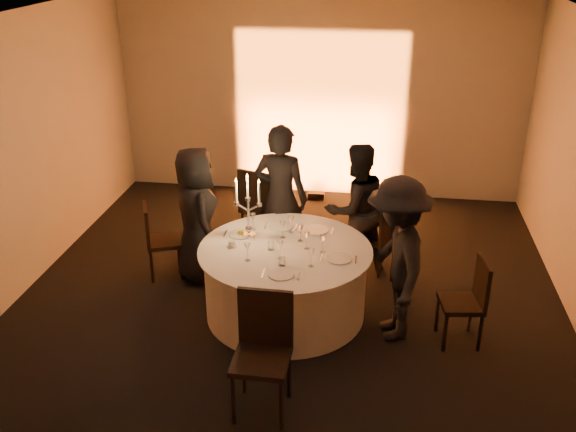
# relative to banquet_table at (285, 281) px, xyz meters

# --- Properties ---
(floor) EXTENTS (7.00, 7.00, 0.00)m
(floor) POSITION_rel_banquet_table_xyz_m (0.00, 0.00, -0.38)
(floor) COLOR black
(floor) RESTS_ON ground
(ceiling) EXTENTS (7.00, 7.00, 0.00)m
(ceiling) POSITION_rel_banquet_table_xyz_m (0.00, 0.00, 2.62)
(ceiling) COLOR silver
(ceiling) RESTS_ON wall_back
(wall_back) EXTENTS (7.00, 0.00, 7.00)m
(wall_back) POSITION_rel_banquet_table_xyz_m (0.00, 3.50, 1.12)
(wall_back) COLOR #B8B2AB
(wall_back) RESTS_ON floor
(wall_left) EXTENTS (0.00, 7.00, 7.00)m
(wall_left) POSITION_rel_banquet_table_xyz_m (-3.00, 0.00, 1.12)
(wall_left) COLOR #B8B2AB
(wall_left) RESTS_ON floor
(uplighter_fixture) EXTENTS (0.25, 0.12, 0.10)m
(uplighter_fixture) POSITION_rel_banquet_table_xyz_m (0.00, 3.20, -0.33)
(uplighter_fixture) COLOR black
(uplighter_fixture) RESTS_ON floor
(banquet_table) EXTENTS (1.80, 1.80, 0.77)m
(banquet_table) POSITION_rel_banquet_table_xyz_m (0.00, 0.00, 0.00)
(banquet_table) COLOR black
(banquet_table) RESTS_ON floor
(chair_left) EXTENTS (0.51, 0.51, 0.90)m
(chair_left) POSITION_rel_banquet_table_xyz_m (-1.60, 0.60, 0.12)
(chair_left) COLOR black
(chair_left) RESTS_ON floor
(chair_back_left) EXTENTS (0.59, 0.59, 1.07)m
(chair_back_left) POSITION_rel_banquet_table_xyz_m (-0.55, 1.50, 0.22)
(chair_back_left) COLOR black
(chair_back_left) RESTS_ON floor
(chair_back_right) EXTENTS (0.54, 0.54, 0.87)m
(chair_back_right) POSITION_rel_banquet_table_xyz_m (1.04, 1.07, 0.10)
(chair_back_right) COLOR black
(chair_back_right) RESTS_ON floor
(chair_right) EXTENTS (0.45, 0.45, 0.90)m
(chair_right) POSITION_rel_banquet_table_xyz_m (1.85, -0.25, 0.12)
(chair_right) COLOR black
(chair_right) RESTS_ON floor
(chair_front) EXTENTS (0.48, 0.48, 1.07)m
(chair_front) POSITION_rel_banquet_table_xyz_m (0.03, -1.44, 0.22)
(chair_front) COLOR black
(chair_front) RESTS_ON floor
(guest_left) EXTENTS (0.83, 0.93, 1.59)m
(guest_left) POSITION_rel_banquet_table_xyz_m (-1.12, 0.64, 0.41)
(guest_left) COLOR black
(guest_left) RESTS_ON floor
(guest_back_left) EXTENTS (0.72, 0.55, 1.79)m
(guest_back_left) POSITION_rel_banquet_table_xyz_m (-0.21, 1.03, 0.51)
(guest_back_left) COLOR black
(guest_back_left) RESTS_ON floor
(guest_back_right) EXTENTS (0.97, 0.92, 1.59)m
(guest_back_right) POSITION_rel_banquet_table_xyz_m (0.67, 1.06, 0.41)
(guest_back_right) COLOR black
(guest_back_right) RESTS_ON floor
(guest_right) EXTENTS (0.83, 1.20, 1.69)m
(guest_right) POSITION_rel_banquet_table_xyz_m (1.12, -0.22, 0.46)
(guest_right) COLOR black
(guest_right) RESTS_ON floor
(plate_left) EXTENTS (0.36, 0.26, 0.08)m
(plate_left) POSITION_rel_banquet_table_xyz_m (-0.52, 0.26, 0.40)
(plate_left) COLOR silver
(plate_left) RESTS_ON banquet_table
(plate_back_left) EXTENTS (0.36, 0.27, 0.01)m
(plate_back_left) POSITION_rel_banquet_table_xyz_m (-0.12, 0.51, 0.39)
(plate_back_left) COLOR silver
(plate_back_left) RESTS_ON banquet_table
(plate_back_right) EXTENTS (0.36, 0.26, 0.01)m
(plate_back_right) POSITION_rel_banquet_table_xyz_m (0.27, 0.47, 0.39)
(plate_back_right) COLOR silver
(plate_back_right) RESTS_ON banquet_table
(plate_right) EXTENTS (0.36, 0.26, 0.01)m
(plate_right) POSITION_rel_banquet_table_xyz_m (0.56, -0.15, 0.39)
(plate_right) COLOR silver
(plate_right) RESTS_ON banquet_table
(plate_front) EXTENTS (0.36, 0.25, 0.01)m
(plate_front) POSITION_rel_banquet_table_xyz_m (0.04, -0.55, 0.39)
(plate_front) COLOR silver
(plate_front) RESTS_ON banquet_table
(coffee_cup) EXTENTS (0.11, 0.11, 0.07)m
(coffee_cup) POSITION_rel_banquet_table_xyz_m (-0.55, -0.03, 0.42)
(coffee_cup) COLOR silver
(coffee_cup) RESTS_ON banquet_table
(candelabra) EXTENTS (0.30, 0.14, 0.71)m
(candelabra) POSITION_rel_banquet_table_xyz_m (-0.43, 0.25, 0.63)
(candelabra) COLOR silver
(candelabra) RESTS_ON banquet_table
(wine_glass_a) EXTENTS (0.07, 0.07, 0.19)m
(wine_glass_a) POSITION_rel_banquet_table_xyz_m (0.30, -0.34, 0.52)
(wine_glass_a) COLOR silver
(wine_glass_a) RESTS_ON banquet_table
(wine_glass_b) EXTENTS (0.07, 0.07, 0.19)m
(wine_glass_b) POSITION_rel_banquet_table_xyz_m (0.39, -0.02, 0.52)
(wine_glass_b) COLOR silver
(wine_glass_b) RESTS_ON banquet_table
(wine_glass_c) EXTENTS (0.07, 0.07, 0.19)m
(wine_glass_c) POSITION_rel_banquet_table_xyz_m (-0.41, 0.40, 0.52)
(wine_glass_c) COLOR silver
(wine_glass_c) RESTS_ON banquet_table
(wine_glass_d) EXTENTS (0.07, 0.07, 0.19)m
(wine_glass_d) POSITION_rel_banquet_table_xyz_m (-0.33, -0.31, 0.52)
(wine_glass_d) COLOR silver
(wine_glass_d) RESTS_ON banquet_table
(wine_glass_e) EXTENTS (0.07, 0.07, 0.19)m
(wine_glass_e) POSITION_rel_banquet_table_xyz_m (0.22, 0.03, 0.52)
(wine_glass_e) COLOR silver
(wine_glass_e) RESTS_ON banquet_table
(wine_glass_f) EXTENTS (0.07, 0.07, 0.19)m
(wine_glass_f) POSITION_rel_banquet_table_xyz_m (0.01, 0.39, 0.52)
(wine_glass_f) COLOR silver
(wine_glass_f) RESTS_ON banquet_table
(wine_glass_g) EXTENTS (0.07, 0.07, 0.19)m
(wine_glass_g) POSITION_rel_banquet_table_xyz_m (-0.06, 0.25, 0.52)
(wine_glass_g) COLOR silver
(wine_glass_g) RESTS_ON banquet_table
(wine_glass_h) EXTENTS (0.07, 0.07, 0.19)m
(wine_glass_h) POSITION_rel_banquet_table_xyz_m (-0.02, -0.22, 0.52)
(wine_glass_h) COLOR silver
(wine_glass_h) RESTS_ON banquet_table
(wine_glass_i) EXTENTS (0.07, 0.07, 0.19)m
(wine_glass_i) POSITION_rel_banquet_table_xyz_m (0.13, 0.20, 0.52)
(wine_glass_i) COLOR silver
(wine_glass_i) RESTS_ON banquet_table
(tumbler_a) EXTENTS (0.07, 0.07, 0.09)m
(tumbler_a) POSITION_rel_banquet_table_xyz_m (-0.14, -0.04, 0.43)
(tumbler_a) COLOR silver
(tumbler_a) RESTS_ON banquet_table
(tumbler_b) EXTENTS (0.07, 0.07, 0.09)m
(tumbler_b) POSITION_rel_banquet_table_xyz_m (0.02, -0.36, 0.43)
(tumbler_b) COLOR silver
(tumbler_b) RESTS_ON banquet_table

